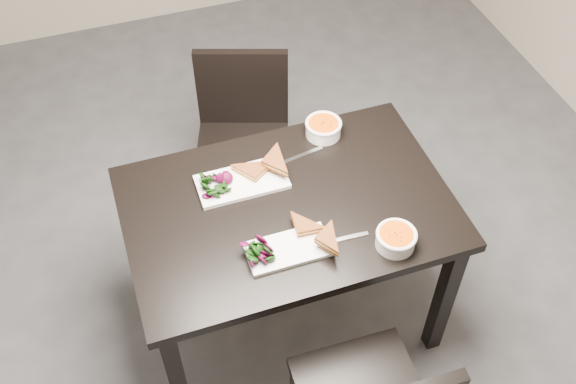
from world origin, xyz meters
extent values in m
plane|color=#47474C|center=(0.00, 0.00, 0.00)|extent=(5.00, 5.00, 0.00)
cube|color=black|center=(0.46, -0.01, 0.73)|extent=(1.20, 0.80, 0.04)
cube|color=black|center=(-0.08, -0.35, 0.35)|extent=(0.06, 0.06, 0.71)
cube|color=black|center=(1.00, -0.35, 0.35)|extent=(0.06, 0.06, 0.71)
cube|color=black|center=(-0.08, 0.33, 0.35)|extent=(0.06, 0.06, 0.71)
cube|color=black|center=(1.00, 0.33, 0.35)|extent=(0.06, 0.06, 0.71)
cube|color=black|center=(0.70, -0.49, 0.21)|extent=(0.04, 0.04, 0.41)
cube|color=black|center=(0.46, 0.63, 0.43)|extent=(0.53, 0.53, 0.04)
cube|color=black|center=(0.23, 0.52, 0.21)|extent=(0.05, 0.05, 0.41)
cube|color=black|center=(0.57, 0.40, 0.21)|extent=(0.05, 0.05, 0.41)
cube|color=black|center=(0.35, 0.86, 0.21)|extent=(0.05, 0.05, 0.41)
cube|color=black|center=(0.69, 0.74, 0.21)|extent=(0.05, 0.05, 0.41)
cube|color=black|center=(0.52, 0.81, 0.65)|extent=(0.41, 0.17, 0.40)
cube|color=white|center=(0.40, -0.21, 0.76)|extent=(0.29, 0.15, 0.01)
cylinder|color=white|center=(0.76, -0.30, 0.78)|extent=(0.14, 0.14, 0.05)
cylinder|color=orange|center=(0.76, -0.30, 0.80)|extent=(0.12, 0.12, 0.02)
torus|color=white|center=(0.76, -0.30, 0.81)|extent=(0.14, 0.14, 0.01)
cube|color=silver|center=(0.60, -0.22, 0.75)|extent=(0.18, 0.03, 0.00)
cube|color=white|center=(0.33, 0.15, 0.76)|extent=(0.34, 0.17, 0.02)
cylinder|color=white|center=(0.72, 0.30, 0.78)|extent=(0.14, 0.14, 0.06)
cylinder|color=orange|center=(0.72, 0.30, 0.80)|extent=(0.12, 0.12, 0.02)
torus|color=white|center=(0.72, 0.30, 0.81)|extent=(0.15, 0.15, 0.01)
cube|color=silver|center=(0.60, 0.21, 0.75)|extent=(0.18, 0.05, 0.00)
camera|label=1|loc=(-0.05, -1.52, 2.62)|focal=41.73mm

